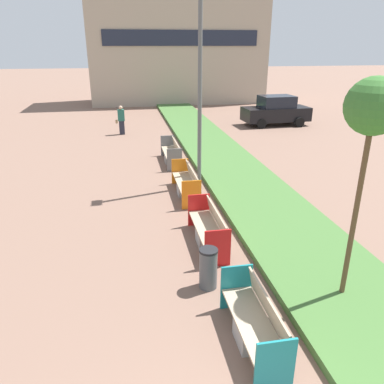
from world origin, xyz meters
The scene contains 11 objects.
planter_grass_strip centered at (3.20, 12.00, 0.09)m, with size 2.80×120.00×0.18m.
building_backdrop centered at (4.00, 33.27, 4.88)m, with size 15.01×5.38×9.77m.
bench_teal_frame centered at (0.94, 3.35, 0.36)m, with size 0.65×2.00×0.94m.
bench_red_frame centered at (0.94, 6.92, 0.37)m, with size 0.65×2.24×0.94m.
bench_orange_frame centered at (0.94, 10.38, 0.38)m, with size 0.65×2.44×0.94m.
bench_grey_frame centered at (0.94, 14.26, 0.38)m, with size 0.65×2.45×0.94m.
litter_bin centered at (0.51, 5.07, 0.46)m, with size 0.40×0.40×0.91m.
street_lamp_post centered at (1.55, 11.18, 3.74)m, with size 0.24×0.44×6.73m.
sapling_tree_near centered at (3.09, 4.18, 3.81)m, with size 0.99×0.99×4.37m.
pedestrian_walking centered at (-1.17, 20.35, 0.83)m, with size 0.53×0.24×1.64m.
parked_car_distant centered at (8.60, 21.33, 0.91)m, with size 4.29×2.00×1.86m.
Camera 1 is at (-1.03, -1.48, 4.83)m, focal length 35.00 mm.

